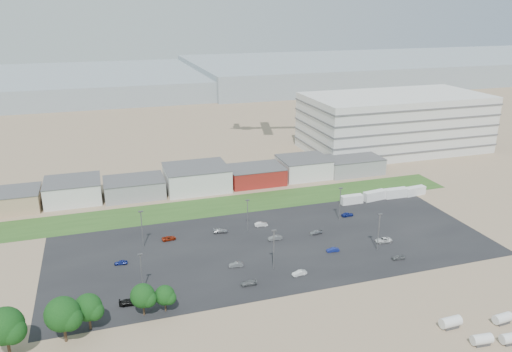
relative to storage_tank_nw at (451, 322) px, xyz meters
name	(u,v)px	position (x,y,z in m)	size (l,w,h in m)	color
ground	(282,285)	(-27.03, 26.11, -1.31)	(700.00, 700.00, 0.00)	#92795D
parking_lot	(273,245)	(-22.03, 46.11, -1.31)	(120.00, 50.00, 0.01)	black
grass_strip	(226,205)	(-27.03, 78.11, -1.30)	(160.00, 16.00, 0.02)	#2B501E
hills_backdrop	(193,80)	(12.97, 341.11, 3.19)	(700.00, 200.00, 9.00)	gray
building_row	(166,181)	(-44.03, 97.11, 2.69)	(170.00, 20.00, 8.00)	silver
parking_garage	(394,122)	(62.97, 121.11, 11.19)	(80.00, 40.00, 25.00)	silver
storage_tank_nw	(451,322)	(0.00, 0.00, 0.00)	(4.38, 2.19, 2.63)	silver
storage_tank_ne	(503,318)	(11.25, -2.08, -0.11)	(4.01, 2.00, 2.40)	silver
storage_tank_sw	(482,339)	(2.21, -6.43, -0.10)	(4.05, 2.03, 2.43)	silver
storage_tank_se	(511,338)	(7.84, -7.85, -0.11)	(4.02, 2.01, 2.41)	silver
box_trailer_a	(352,199)	(13.19, 66.88, 0.11)	(7.60, 2.38, 2.85)	silver
box_trailer_b	(375,195)	(22.15, 67.47, 0.22)	(8.18, 2.56, 3.07)	silver
box_trailer_c	(396,193)	(30.33, 67.33, 0.24)	(8.32, 2.60, 3.12)	silver
box_trailer_d	(415,191)	(37.84, 67.19, 0.16)	(7.84, 2.45, 2.94)	silver
tree_far_left	(5,330)	(-84.81, 18.29, 4.38)	(7.59, 7.59, 11.38)	black
tree_left	(63,317)	(-74.87, 19.43, 4.16)	(7.30, 7.30, 10.95)	black
tree_mid	(88,310)	(-70.25, 22.05, 3.20)	(6.01, 6.01, 9.02)	black
tree_right	(143,298)	(-59.32, 23.64, 2.86)	(5.56, 5.56, 8.34)	black
tree_near	(165,297)	(-54.74, 23.66, 2.16)	(4.64, 4.64, 6.96)	black
lightpole_front_l	(142,272)	(-58.57, 33.55, 3.42)	(1.11, 0.46, 9.46)	slate
lightpole_front_m	(274,250)	(-26.33, 33.86, 3.99)	(1.25, 0.52, 10.61)	slate
lightpole_front_r	(379,232)	(3.83, 34.91, 3.94)	(1.24, 0.52, 10.51)	slate
lightpole_back_l	(142,229)	(-56.21, 55.96, 3.98)	(1.25, 0.52, 10.59)	slate
lightpole_back_m	(248,215)	(-25.94, 57.35, 3.49)	(1.13, 0.47, 9.61)	slate
lightpole_back_r	(340,204)	(3.20, 56.19, 3.89)	(1.22, 0.51, 10.41)	slate
parked_car_0	(383,240)	(7.85, 38.35, -0.67)	(2.15, 4.66, 1.29)	silver
parked_car_1	(333,250)	(-8.10, 37.50, -0.76)	(1.18, 3.38, 1.11)	navy
parked_car_2	(398,257)	(6.24, 28.45, -0.73)	(1.37, 3.41, 1.16)	#595B5E
parked_car_3	(249,283)	(-34.57, 28.31, -0.74)	(1.60, 3.94, 1.14)	#595B5E
parked_car_4	(236,265)	(-35.03, 37.62, -0.71)	(1.27, 3.64, 1.20)	#595B5E
parked_car_5	(121,262)	(-62.68, 47.81, -0.75)	(1.33, 3.30, 1.12)	navy
parked_car_6	(221,231)	(-33.87, 58.18, -0.68)	(1.79, 4.40, 1.28)	#A5A5AA
parked_car_7	(275,238)	(-20.45, 48.92, -0.65)	(1.40, 4.00, 1.32)	#595B5E
parked_car_8	(347,214)	(6.79, 57.62, -0.66)	(1.54, 3.83, 1.31)	navy
parked_car_9	(169,238)	(-48.93, 57.99, -0.76)	(1.85, 4.00, 1.11)	maroon
parked_car_10	(130,302)	(-61.97, 28.52, -0.66)	(1.85, 4.54, 1.32)	black
parked_car_11	(261,224)	(-21.27, 58.83, -0.68)	(1.35, 3.88, 1.28)	silver
parked_car_12	(316,232)	(-8.02, 48.85, -0.75)	(1.58, 3.88, 1.12)	#A5A5AA
parked_car_13	(299,273)	(-21.39, 28.84, -0.71)	(1.28, 3.66, 1.21)	silver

